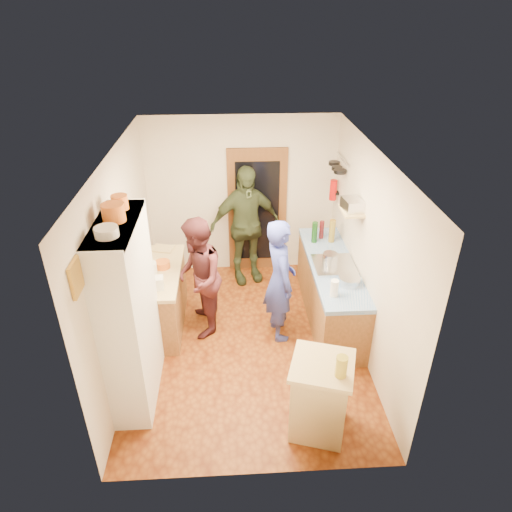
{
  "coord_description": "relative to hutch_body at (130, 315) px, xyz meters",
  "views": [
    {
      "loc": [
        -0.17,
        -4.84,
        4.07
      ],
      "look_at": [
        0.12,
        0.15,
        1.25
      ],
      "focal_mm": 32.0,
      "sensor_mm": 36.0,
      "label": 1
    }
  ],
  "objects": [
    {
      "name": "pan_hang_b",
      "position": [
        2.7,
        2.35,
        0.8
      ],
      "size": [
        0.16,
        0.16,
        0.05
      ],
      "primitive_type": "cylinder",
      "color": "black",
      "rests_on": "pan_rail"
    },
    {
      "name": "door_glass",
      "position": [
        1.55,
        2.74,
        -0.05
      ],
      "size": [
        0.7,
        0.02,
        1.7
      ],
      "primitive_type": "cube",
      "color": "black",
      "rests_on": "door_frame"
    },
    {
      "name": "wall_left",
      "position": [
        -0.21,
        0.8,
        0.2
      ],
      "size": [
        0.02,
        4.0,
        2.6
      ],
      "primitive_type": "cube",
      "color": "beige",
      "rests_on": "ground"
    },
    {
      "name": "mixing_bowl",
      "position": [
        2.6,
        0.76,
        -0.15
      ],
      "size": [
        0.29,
        0.29,
        0.11
      ],
      "primitive_type": "cylinder",
      "rotation": [
        0.0,
        0.0,
        -0.04
      ],
      "color": "silver",
      "rests_on": "right_counter_top"
    },
    {
      "name": "hutch_top_shelf",
      "position": [
        0.0,
        0.0,
        1.08
      ],
      "size": [
        0.4,
        1.14,
        0.04
      ],
      "primitive_type": "cube",
      "color": "silver",
      "rests_on": "hutch_body"
    },
    {
      "name": "chopping_board",
      "position": [
        0.12,
        1.84,
        -0.19
      ],
      "size": [
        0.35,
        0.29,
        0.02
      ],
      "primitive_type": "cube",
      "rotation": [
        0.0,
        0.0,
        -0.27
      ],
      "color": "tan",
      "rests_on": "left_counter_top"
    },
    {
      "name": "radio",
      "position": [
        2.67,
        1.25,
        0.69
      ],
      "size": [
        0.26,
        0.33,
        0.15
      ],
      "primitive_type": "cube",
      "rotation": [
        0.0,
        0.0,
        0.14
      ],
      "color": "silver",
      "rests_on": "wall_shelf"
    },
    {
      "name": "cutting_board",
      "position": [
        1.96,
        -0.61,
        -0.21
      ],
      "size": [
        0.42,
        0.37,
        0.02
      ],
      "primitive_type": "cube",
      "rotation": [
        0.0,
        0.0,
        -0.3
      ],
      "color": "white",
      "rests_on": "island_top"
    },
    {
      "name": "bottle_b",
      "position": [
        2.48,
        2.06,
        -0.06
      ],
      "size": [
        0.08,
        0.08,
        0.28
      ],
      "primitive_type": "cylinder",
      "rotation": [
        0.0,
        0.0,
        -0.11
      ],
      "color": "#591419",
      "rests_on": "right_counter_top"
    },
    {
      "name": "right_counter_top",
      "position": [
        2.5,
        1.3,
        -0.23
      ],
      "size": [
        0.62,
        2.22,
        0.06
      ],
      "primitive_type": "cube",
      "color": "#0C48AA",
      "rests_on": "right_counter_base"
    },
    {
      "name": "ext_bracket",
      "position": [
        2.77,
        2.5,
        0.35
      ],
      "size": [
        0.06,
        0.1,
        0.04
      ],
      "primitive_type": "cube",
      "color": "black",
      "rests_on": "wall_right"
    },
    {
      "name": "pan_hang_a",
      "position": [
        2.7,
        2.15,
        0.82
      ],
      "size": [
        0.18,
        0.18,
        0.05
      ],
      "primitive_type": "cylinder",
      "color": "black",
      "rests_on": "pan_rail"
    },
    {
      "name": "orange_pot_b",
      "position": [
        0.0,
        0.32,
        1.17
      ],
      "size": [
        0.17,
        0.17,
        0.15
      ],
      "primitive_type": "cylinder",
      "color": "orange",
      "rests_on": "hutch_top_shelf"
    },
    {
      "name": "bottle_a",
      "position": [
        2.35,
        1.94,
        -0.04
      ],
      "size": [
        0.1,
        0.1,
        0.33
      ],
      "primitive_type": "cylinder",
      "rotation": [
        0.0,
        0.0,
        0.18
      ],
      "color": "#143F14",
      "rests_on": "right_counter_top"
    },
    {
      "name": "kettle",
      "position": [
        0.05,
        1.1,
        -0.1
      ],
      "size": [
        0.2,
        0.2,
        0.2
      ],
      "primitive_type": "cylinder",
      "rotation": [
        0.0,
        0.0,
        0.12
      ],
      "color": "white",
      "rests_on": "left_counter_top"
    },
    {
      "name": "ceiling",
      "position": [
        1.3,
        0.8,
        1.51
      ],
      "size": [
        3.0,
        4.0,
        0.02
      ],
      "primitive_type": "cube",
      "color": "silver",
      "rests_on": "ground"
    },
    {
      "name": "hutch_body",
      "position": [
        0.0,
        0.0,
        0.0
      ],
      "size": [
        0.4,
        1.2,
        2.2
      ],
      "primitive_type": "cube",
      "color": "silver",
      "rests_on": "ground"
    },
    {
      "name": "orange_pot_a",
      "position": [
        0.0,
        0.03,
        1.19
      ],
      "size": [
        0.22,
        0.22,
        0.18
      ],
      "primitive_type": "cylinder",
      "color": "orange",
      "rests_on": "hutch_top_shelf"
    },
    {
      "name": "island_top",
      "position": [
        1.99,
        -0.67,
        -0.22
      ],
      "size": [
        0.78,
        0.78,
        0.05
      ],
      "primitive_type": "cube",
      "rotation": [
        0.0,
        0.0,
        -0.3
      ],
      "color": "tan",
      "rests_on": "island_base"
    },
    {
      "name": "pan_rail",
      "position": [
        2.76,
        2.33,
        0.95
      ],
      "size": [
        0.02,
        0.65,
        0.02
      ],
      "primitive_type": "cylinder",
      "rotation": [
        1.57,
        0.0,
        0.0
      ],
      "color": "silver",
      "rests_on": "wall_right"
    },
    {
      "name": "paper_towel",
      "position": [
        2.35,
        0.51,
        -0.09
      ],
      "size": [
        0.12,
        0.12,
        0.22
      ],
      "primitive_type": "cylinder",
      "rotation": [
        0.0,
        0.0,
        -0.21
      ],
      "color": "white",
      "rests_on": "right_counter_top"
    },
    {
      "name": "wall_shelf",
      "position": [
        2.67,
        1.25,
        0.6
      ],
      "size": [
        0.26,
        0.42,
        0.03
      ],
      "primitive_type": "cube",
      "color": "tan",
      "rests_on": "wall_right"
    },
    {
      "name": "toaster",
      "position": [
        0.15,
        0.8,
        -0.12
      ],
      "size": [
        0.23,
        0.17,
        0.16
      ],
      "primitive_type": "cube",
      "rotation": [
        0.0,
        0.0,
        0.12
      ],
      "color": "white",
      "rests_on": "left_counter_top"
    },
    {
      "name": "person_left",
      "position": [
        0.69,
        1.14,
        -0.25
      ],
      "size": [
        0.69,
        0.86,
        1.69
      ],
      "primitive_type": "imported",
      "rotation": [
        0.0,
        0.0,
        -1.5
      ],
      "color": "#461C20",
      "rests_on": "ground"
    },
    {
      "name": "door_frame",
      "position": [
        1.55,
        2.77,
        -0.05
      ],
      "size": [
        0.95,
        0.06,
        2.1
      ],
      "primitive_type": "cube",
      "color": "brown",
      "rests_on": "ground"
    },
    {
      "name": "orange_bowl",
      "position": [
        0.18,
        1.32,
        -0.15
      ],
      "size": [
        0.22,
        0.22,
        0.09
      ],
      "primitive_type": "cylinder",
      "rotation": [
        0.0,
        0.0,
        0.07
      ],
      "color": "orange",
      "rests_on": "left_counter_top"
    },
    {
      "name": "left_counter_base",
      "position": [
        0.1,
        1.25,
        -0.68
      ],
      "size": [
        0.6,
        1.4,
        0.85
      ],
      "primitive_type": "cube",
      "color": "#9E6338",
      "rests_on": "ground"
    },
    {
      "name": "person_hob",
      "position": [
        1.77,
        0.94,
        -0.24
      ],
      "size": [
        0.51,
        0.69,
        1.72
      ],
      "primitive_type": "imported",
      "rotation": [
        0.0,
        0.0,
        1.74
      ],
      "color": "#323D9E",
      "rests_on": "ground"
    },
    {
      "name": "wall_back",
      "position": [
        1.3,
        2.81,
        0.2
      ],
      "size": [
        3.0,
        0.02,
        2.6
      ],
      "primitive_type": "cube",
      "color": "beige",
      "rests_on": "ground"
    },
    {
      "name": "floor",
      "position": [
        1.3,
        0.8,
        -1.11
      ],
      "size": [
        3.0,
        4.0,
        0.02
      ],
      "primitive_type": "cube",
      "color": "brown",
      "rests_on": "ground"
    },
    {
      "name": "pot_on_hob",
      "position": [
        2.45,
        1.27,
        -0.09
      ],
      "size": [
        0.2,
        0.2,
        0.13
      ],
      "primitive_type": "cylinder",
      "color": "silver",
      "rests_on": "hob"
    },
    {
      "name": "fire_extinguisher",
      "position": [
        2.71,
        2.5,
        0.4
      ],
      "size": [
        0.11,
        0.11,
        0.32
      ],
      "primitive_type": "cylinder",
      "color": "red",
      "rests_on": "wall_right"
    },
    {
      "name": "island_base",
      "position": [
        1.99,
        -0.67,
        -0.67
      ],
      "size": [
        0.69,
        0.69,
        0.86
      ],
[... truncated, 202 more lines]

